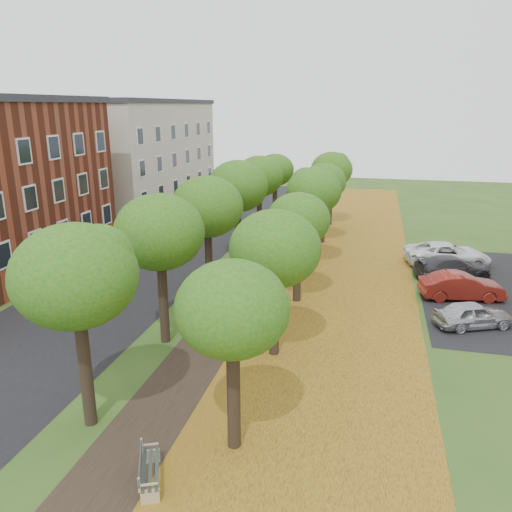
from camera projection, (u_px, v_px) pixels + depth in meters
The scene contains 13 objects.
ground at pixel (154, 433), 15.60m from camera, with size 120.00×120.00×0.00m, color #2D4C19.
street_asphalt at pixel (145, 269), 31.23m from camera, with size 8.00×70.00×0.01m, color black.
footpath at pixel (261, 278), 29.57m from camera, with size 3.20×70.00×0.01m, color black.
leaf_verge at pixel (346, 285), 28.46m from camera, with size 7.50×70.00×0.01m, color #A9881F.
parking_lot at pixel (503, 291), 27.50m from camera, with size 9.00×16.00×0.01m, color black.
tree_row_west at pixel (224, 200), 28.72m from camera, with size 3.57×33.57×6.18m.
tree_row_east at pixel (307, 203), 27.65m from camera, with size 3.57×33.57×6.18m.
building_cream at pixel (133, 155), 48.60m from camera, with size 10.30×20.30×10.40m.
bench at pixel (148, 469), 13.43m from camera, with size 1.14×1.78×0.82m.
car_silver at pixel (473, 315), 22.91m from camera, with size 1.43×3.56×1.21m, color #BCBBC1.
car_red at pixel (461, 286), 26.23m from camera, with size 1.48×4.23×1.40m, color maroon.
car_grey at pixel (453, 267), 29.43m from camera, with size 1.84×4.51×1.31m, color #313035.
car_white at pixel (447, 254), 31.80m from camera, with size 2.43×5.26×1.46m, color white.
Camera 1 is at (6.19, -12.23, 9.82)m, focal length 35.00 mm.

